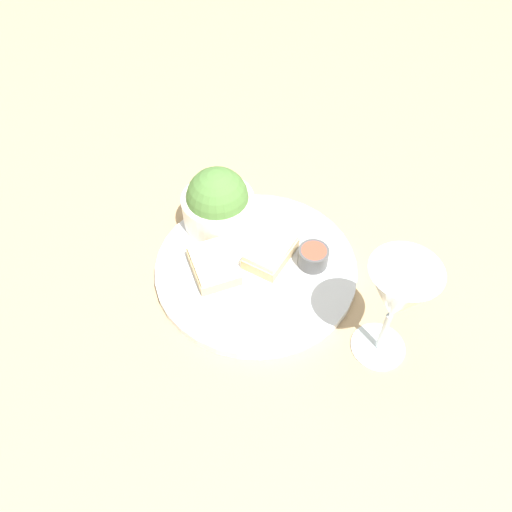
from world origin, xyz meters
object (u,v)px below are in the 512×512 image
Objects in this scene: cheese_toast_far at (271,252)px; wine_glass at (397,297)px; salad_bowl at (218,203)px; cheese_toast_near at (213,265)px; sauce_ramekin at (314,258)px.

cheese_toast_far is 0.59× the size of wine_glass.
salad_bowl is 0.10m from cheese_toast_near.
wine_glass is at bearing -136.77° from salad_bowl.
salad_bowl is 0.11m from cheese_toast_far.
salad_bowl is at bearing -4.04° from cheese_toast_near.
cheese_toast_near is 0.95× the size of cheese_toast_far.
sauce_ramekin is 0.17m from wine_glass.
sauce_ramekin reaches higher than cheese_toast_near.
wine_glass is (-0.22, -0.21, 0.06)m from salad_bowl.
sauce_ramekin is at bearing 29.35° from wine_glass.
cheese_toast_far is at bearing -134.90° from salad_bowl.
cheese_toast_near is (-0.10, 0.01, -0.03)m from salad_bowl.
sauce_ramekin is at bearing -105.77° from cheese_toast_far.
wine_glass reaches higher than cheese_toast_far.
salad_bowl is at bearing 43.23° from wine_glass.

